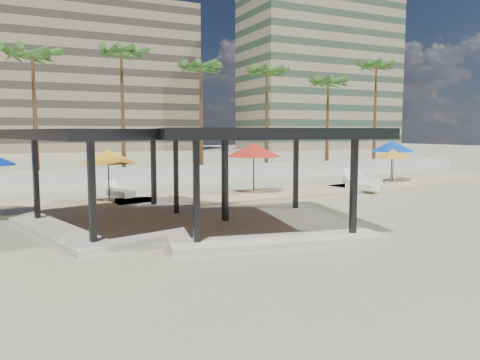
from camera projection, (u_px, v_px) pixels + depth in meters
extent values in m
plane|color=tan|center=(294.00, 220.00, 19.43)|extent=(200.00, 200.00, 0.00)
cube|color=#C6B284|center=(258.00, 195.00, 26.56)|extent=(16.24, 5.11, 0.24)
cube|color=#C6B284|center=(418.00, 181.00, 33.97)|extent=(16.49, 7.75, 0.24)
cube|color=silver|center=(175.00, 174.00, 33.69)|extent=(56.00, 0.30, 1.20)
cube|color=#847259|center=(93.00, 77.00, 89.54)|extent=(38.00, 16.00, 28.00)
cube|color=gray|center=(320.00, 67.00, 97.56)|extent=(32.00, 15.00, 34.00)
cube|color=beige|center=(255.00, 225.00, 18.00)|extent=(8.39, 8.39, 0.22)
cube|color=black|center=(196.00, 191.00, 14.55)|extent=(0.23, 0.23, 3.24)
cube|color=black|center=(176.00, 175.00, 19.75)|extent=(0.23, 0.23, 3.24)
cube|color=black|center=(354.00, 186.00, 15.90)|extent=(0.23, 0.23, 3.24)
cube|color=black|center=(296.00, 172.00, 21.10)|extent=(0.23, 0.23, 3.24)
cube|color=brown|center=(255.00, 133.00, 17.64)|extent=(8.65, 8.65, 0.30)
cube|color=black|center=(290.00, 134.00, 14.10)|extent=(7.34, 1.59, 0.37)
cube|color=black|center=(232.00, 133.00, 21.18)|extent=(7.34, 1.59, 0.37)
cube|color=black|center=(157.00, 133.00, 16.73)|extent=(1.59, 7.34, 0.37)
cube|color=black|center=(344.00, 133.00, 18.56)|extent=(1.59, 7.34, 0.37)
cube|color=beige|center=(130.00, 222.00, 18.53)|extent=(8.68, 8.68, 0.21)
cube|color=black|center=(92.00, 191.00, 14.59)|extent=(0.24, 0.24, 3.22)
cube|color=black|center=(36.00, 178.00, 18.61)|extent=(0.24, 0.24, 3.22)
cube|color=black|center=(225.00, 180.00, 18.09)|extent=(0.24, 0.24, 3.22)
cube|color=black|center=(154.00, 171.00, 22.11)|extent=(0.24, 0.24, 3.22)
cube|color=brown|center=(128.00, 134.00, 18.17)|extent=(8.94, 8.94, 0.30)
cube|color=black|center=(180.00, 134.00, 15.43)|extent=(7.17, 2.06, 0.36)
cube|color=black|center=(89.00, 134.00, 20.91)|extent=(7.17, 2.06, 0.36)
cube|color=black|center=(30.00, 134.00, 15.79)|extent=(2.06, 7.17, 0.36)
cube|color=black|center=(203.00, 134.00, 20.55)|extent=(2.06, 7.17, 0.36)
cylinder|color=beige|center=(109.00, 200.00, 23.69)|extent=(0.51, 0.51, 0.12)
cylinder|color=#262628|center=(109.00, 177.00, 23.57)|extent=(0.07, 0.07, 2.43)
cone|color=gold|center=(108.00, 156.00, 23.47)|extent=(3.80, 3.80, 0.71)
cylinder|color=beige|center=(254.00, 191.00, 26.94)|extent=(0.55, 0.55, 0.13)
cylinder|color=#262628|center=(254.00, 170.00, 26.81)|extent=(0.08, 0.08, 2.64)
cone|color=red|center=(254.00, 150.00, 26.70)|extent=(3.76, 3.76, 0.77)
cylinder|color=beige|center=(391.00, 179.00, 33.74)|extent=(0.55, 0.55, 0.13)
cylinder|color=#262628|center=(392.00, 162.00, 33.61)|extent=(0.08, 0.08, 2.65)
cone|color=#093CBD|center=(392.00, 146.00, 33.49)|extent=(4.11, 4.11, 0.77)
cylinder|color=beige|center=(392.00, 181.00, 32.60)|extent=(0.44, 0.44, 0.11)
cylinder|color=#262628|center=(393.00, 167.00, 32.49)|extent=(0.06, 0.06, 2.13)
cone|color=gold|center=(393.00, 154.00, 32.40)|extent=(3.40, 3.40, 0.62)
cube|color=white|center=(120.00, 194.00, 25.34)|extent=(1.31, 2.07, 0.27)
cube|color=white|center=(120.00, 191.00, 25.33)|extent=(1.31, 2.07, 0.06)
cube|color=white|center=(113.00, 185.00, 25.83)|extent=(0.84, 0.85, 0.50)
cube|color=white|center=(368.00, 180.00, 32.34)|extent=(0.94, 2.01, 0.27)
cube|color=white|center=(368.00, 178.00, 32.32)|extent=(0.94, 2.01, 0.06)
cube|color=white|center=(360.00, 174.00, 32.92)|extent=(0.73, 0.75, 0.49)
cube|color=white|center=(362.00, 187.00, 28.29)|extent=(1.06, 2.16, 0.29)
cube|color=white|center=(362.00, 184.00, 28.27)|extent=(1.06, 2.16, 0.06)
cube|color=white|center=(352.00, 179.00, 28.90)|extent=(0.79, 0.82, 0.53)
cube|color=white|center=(355.00, 180.00, 32.32)|extent=(1.15, 2.33, 0.31)
cube|color=white|center=(355.00, 177.00, 32.30)|extent=(1.15, 2.33, 0.07)
cube|color=white|center=(349.00, 172.00, 33.10)|extent=(0.86, 0.88, 0.57)
cone|color=brown|center=(35.00, 120.00, 31.27)|extent=(0.36, 0.36, 8.94)
ellipsoid|color=#315D20|center=(32.00, 55.00, 30.83)|extent=(3.00, 3.00, 1.80)
cone|color=brown|center=(123.00, 116.00, 34.55)|extent=(0.36, 0.36, 9.60)
ellipsoid|color=#315D20|center=(121.00, 53.00, 34.08)|extent=(3.00, 3.00, 1.80)
cone|color=brown|center=(201.00, 122.00, 36.74)|extent=(0.36, 0.36, 8.85)
ellipsoid|color=#315D20|center=(201.00, 68.00, 36.31)|extent=(3.00, 3.00, 1.80)
cone|color=brown|center=(267.00, 123.00, 39.52)|extent=(0.36, 0.36, 8.85)
ellipsoid|color=#315D20|center=(267.00, 72.00, 39.09)|extent=(3.00, 3.00, 1.80)
cone|color=brown|center=(327.00, 127.00, 41.80)|extent=(0.36, 0.36, 8.22)
ellipsoid|color=#315D20|center=(328.00, 83.00, 41.40)|extent=(3.00, 3.00, 1.80)
cone|color=brown|center=(375.00, 117.00, 44.84)|extent=(0.36, 0.36, 10.11)
ellipsoid|color=#315D20|center=(376.00, 66.00, 44.34)|extent=(3.00, 3.00, 1.80)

